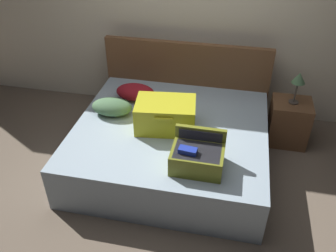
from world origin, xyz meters
name	(u,v)px	position (x,y,z in m)	size (l,w,h in m)	color
ground_plane	(163,186)	(0.00, 0.00, 0.00)	(12.00, 12.00, 0.00)	#6B5B4C
back_wall	(192,11)	(0.00, 1.65, 1.30)	(8.00, 0.10, 2.60)	beige
bed	(171,145)	(0.00, 0.40, 0.24)	(1.99, 1.84, 0.48)	#99ADBC
headboard	(186,81)	(0.00, 1.36, 0.51)	(2.03, 0.08, 1.02)	brown
hard_case_large	(166,115)	(-0.05, 0.38, 0.64)	(0.64, 0.48, 0.30)	gold
hard_case_medium	(197,156)	(0.36, -0.16, 0.60)	(0.46, 0.36, 0.32)	olive
pillow_near_headboard	(135,92)	(-0.52, 0.87, 0.57)	(0.45, 0.29, 0.17)	maroon
pillow_center_head	(112,107)	(-0.68, 0.51, 0.57)	(0.44, 0.29, 0.17)	#4C724C
nightstand	(289,122)	(1.27, 1.07, 0.27)	(0.44, 0.40, 0.53)	brown
table_lamp	(299,80)	(1.27, 1.07, 0.82)	(0.15, 0.15, 0.37)	#3F3833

